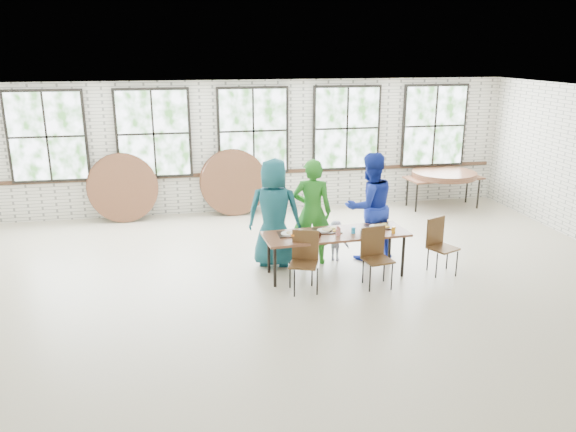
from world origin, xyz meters
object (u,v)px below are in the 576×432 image
chair_near_left (304,256)px  chair_near_right (375,252)px  storage_table (444,179)px  dining_table (336,236)px

chair_near_left → chair_near_right: 1.15m
chair_near_left → storage_table: chair_near_left is taller
chair_near_right → storage_table: bearing=42.4°
storage_table → dining_table: bearing=-141.7°
chair_near_left → storage_table: size_ratio=0.51×
chair_near_left → storage_table: bearing=63.9°
dining_table → chair_near_left: bearing=-146.8°
dining_table → chair_near_left: chair_near_left is taller
chair_near_left → dining_table: bearing=57.5°
dining_table → storage_table: 5.09m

